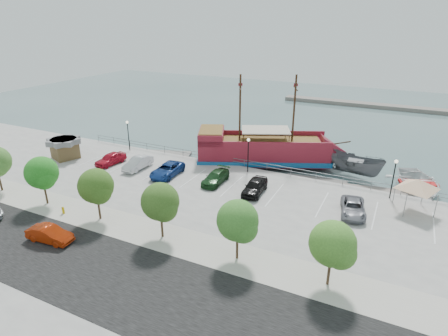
% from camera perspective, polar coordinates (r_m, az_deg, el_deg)
% --- Properties ---
extents(ground, '(160.00, 160.00, 0.00)m').
position_cam_1_polar(ground, '(40.56, 0.03, -5.12)').
color(ground, '#405B5C').
extents(street, '(100.00, 8.00, 0.04)m').
position_cam_1_polar(street, '(28.77, -14.71, -16.35)').
color(street, black).
rests_on(street, land_slab).
extents(sidewalk, '(100.00, 4.00, 0.05)m').
position_cam_1_polar(sidewalk, '(32.57, -7.86, -10.73)').
color(sidewalk, '#B2AA9A').
rests_on(sidewalk, land_slab).
extents(seawall_railing, '(50.00, 0.06, 1.00)m').
position_cam_1_polar(seawall_railing, '(46.45, 4.26, 0.53)').
color(seawall_railing, slate).
rests_on(seawall_railing, land_slab).
extents(far_shore, '(40.00, 3.00, 0.80)m').
position_cam_1_polar(far_shore, '(89.46, 22.03, 8.81)').
color(far_shore, slate).
rests_on(far_shore, ground).
extents(pirate_ship, '(19.98, 12.78, 12.51)m').
position_cam_1_polar(pirate_ship, '(49.87, 7.63, 2.63)').
color(pirate_ship, maroon).
rests_on(pirate_ship, ground).
extents(patrol_boat, '(7.74, 4.79, 2.81)m').
position_cam_1_polar(patrol_boat, '(48.71, 19.32, 0.18)').
color(patrol_boat, '#515459').
rests_on(patrol_boat, ground).
extents(speedboat, '(8.13, 9.54, 1.67)m').
position_cam_1_polar(speedboat, '(47.69, 27.45, -2.35)').
color(speedboat, white).
rests_on(speedboat, ground).
extents(dock_west, '(7.78, 4.39, 0.43)m').
position_cam_1_polar(dock_west, '(54.39, -9.03, 2.12)').
color(dock_west, slate).
rests_on(dock_west, ground).
extents(dock_mid, '(7.35, 2.86, 0.41)m').
position_cam_1_polar(dock_mid, '(46.19, 13.84, -1.99)').
color(dock_mid, slate).
rests_on(dock_mid, ground).
extents(dock_east, '(7.85, 3.50, 0.43)m').
position_cam_1_polar(dock_east, '(45.49, 22.14, -3.42)').
color(dock_east, gray).
rests_on(dock_east, ground).
extents(shed, '(4.21, 4.21, 2.69)m').
position_cam_1_polar(shed, '(53.86, -23.12, 2.86)').
color(shed, brown).
rests_on(shed, land_slab).
extents(canopy_tent, '(5.89, 5.89, 3.77)m').
position_cam_1_polar(canopy_tent, '(39.83, 27.54, -1.55)').
color(canopy_tent, slate).
rests_on(canopy_tent, land_slab).
extents(street_sedan, '(4.19, 1.81, 1.34)m').
position_cam_1_polar(street_sedan, '(34.93, -25.04, -9.13)').
color(street_sedan, '#9D2507').
rests_on(street_sedan, street).
extents(fire_hydrant, '(0.26, 0.26, 0.74)m').
position_cam_1_polar(fire_hydrant, '(39.09, -23.30, -5.89)').
color(fire_hydrant, '#C6A003').
rests_on(fire_hydrant, sidewalk).
extents(lamp_post_left, '(0.36, 0.36, 4.28)m').
position_cam_1_polar(lamp_post_left, '(53.59, -14.43, 5.58)').
color(lamp_post_left, black).
rests_on(lamp_post_left, land_slab).
extents(lamp_post_mid, '(0.36, 0.36, 4.28)m').
position_cam_1_polar(lamp_post_mid, '(44.48, 3.71, 2.87)').
color(lamp_post_mid, black).
rests_on(lamp_post_mid, land_slab).
extents(lamp_post_right, '(0.36, 0.36, 4.28)m').
position_cam_1_polar(lamp_post_right, '(41.57, 24.52, -0.58)').
color(lamp_post_right, black).
rests_on(lamp_post_right, land_slab).
extents(tree_b, '(3.30, 3.20, 5.00)m').
position_cam_1_polar(tree_b, '(40.54, -25.97, -0.84)').
color(tree_b, '#473321').
rests_on(tree_b, sidewalk).
extents(tree_c, '(3.30, 3.20, 5.00)m').
position_cam_1_polar(tree_c, '(35.54, -18.84, -2.82)').
color(tree_c, '#473321').
rests_on(tree_c, sidewalk).
extents(tree_d, '(3.30, 3.20, 5.00)m').
position_cam_1_polar(tree_d, '(31.31, -9.55, -5.33)').
color(tree_d, '#473321').
rests_on(tree_d, sidewalk).
extents(tree_e, '(3.30, 3.20, 5.00)m').
position_cam_1_polar(tree_e, '(28.22, 2.29, -8.29)').
color(tree_e, '#473321').
rests_on(tree_e, sidewalk).
extents(tree_f, '(3.30, 3.20, 5.00)m').
position_cam_1_polar(tree_f, '(26.64, 16.47, -11.31)').
color(tree_f, '#473321').
rests_on(tree_f, sidewalk).
extents(parked_car_a, '(2.23, 4.49, 1.47)m').
position_cam_1_polar(parked_car_a, '(49.79, -16.90, 1.37)').
color(parked_car_a, '#AE1124').
rests_on(parked_car_a, land_slab).
extents(parked_car_b, '(1.58, 4.51, 1.48)m').
position_cam_1_polar(parked_car_b, '(47.37, -13.00, 0.72)').
color(parked_car_b, silver).
rests_on(parked_car_b, land_slab).
extents(parked_car_c, '(2.60, 5.27, 1.44)m').
position_cam_1_polar(parked_car_c, '(44.68, -8.66, -0.30)').
color(parked_car_c, navy).
rests_on(parked_car_c, land_slab).
extents(parked_car_d, '(1.90, 4.62, 1.34)m').
position_cam_1_polar(parked_car_d, '(42.28, -1.29, -1.44)').
color(parked_car_d, '#193F1C').
rests_on(parked_car_d, land_slab).
extents(parked_car_e, '(2.11, 4.72, 1.58)m').
position_cam_1_polar(parked_car_e, '(39.96, 4.72, -2.79)').
color(parked_car_e, black).
rests_on(parked_car_e, land_slab).
extents(parked_car_g, '(3.06, 5.09, 1.32)m').
position_cam_1_polar(parked_car_g, '(37.82, 19.07, -5.76)').
color(parked_car_g, gray).
rests_on(parked_car_g, land_slab).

